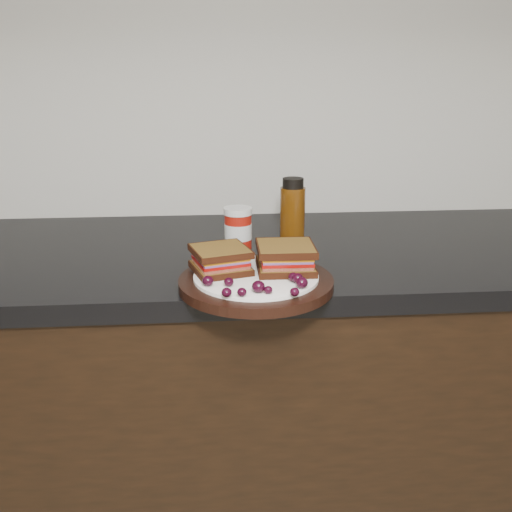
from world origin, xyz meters
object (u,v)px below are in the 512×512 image
Objects in this scene: sandwich_left at (221,260)px; oil_bottle at (292,213)px; plate at (256,283)px; condiment_jar at (238,228)px.

oil_bottle is at bearing 37.26° from sandwich_left.
plate is 2.87× the size of sandwich_left.
plate is 0.24m from condiment_jar.
sandwich_left is 0.28m from oil_bottle.
sandwich_left is (-0.06, 0.03, 0.04)m from plate.
plate is 3.06× the size of condiment_jar.
plate is at bearing -112.07° from oil_bottle.
plate is 0.28m from oil_bottle.
condiment_jar reaches higher than plate.
sandwich_left is 0.64× the size of oil_bottle.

